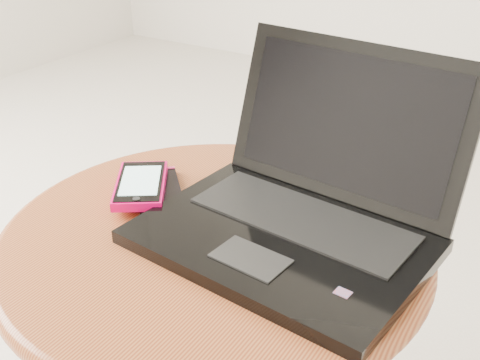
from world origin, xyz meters
The scene contains 4 objects.
table centered at (-0.06, -0.05, 0.35)m, with size 0.57×0.57×0.45m.
laptop centered at (0.04, 0.01, 0.49)m, with size 0.37×0.34×0.22m.
phone_black centered at (-0.18, 0.00, 0.46)m, with size 0.13×0.13×0.01m.
phone_pink centered at (-0.20, -0.03, 0.47)m, with size 0.13×0.14×0.02m.
Camera 1 is at (0.32, -0.60, 0.88)m, focal length 45.17 mm.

